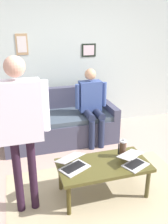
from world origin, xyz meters
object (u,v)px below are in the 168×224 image
object	(u,v)px
person_standing	(20,119)
person_seated	(92,102)
laptop_center	(73,164)
french_press	(123,148)
laptop_left	(134,161)
couch	(60,123)
coffee_table	(103,167)

from	to	relation	value
person_standing	person_seated	distance (m)	1.88
laptop_center	person_standing	bearing A→B (deg)	3.13
french_press	laptop_left	bearing A→B (deg)	103.45
couch	laptop_left	distance (m)	1.81
laptop_center	person_seated	world-z (taller)	person_seated
person_standing	french_press	bearing A→B (deg)	-175.55
couch	coffee_table	distance (m)	1.62
laptop_center	french_press	size ratio (longest dim) A/B	1.70
couch	person_standing	distance (m)	1.93
laptop_center	french_press	bearing A→B (deg)	-174.47
french_press	person_standing	distance (m)	1.33
coffee_table	person_seated	size ratio (longest dim) A/B	0.85
person_standing	person_seated	bearing A→B (deg)	-131.24
person_seated	laptop_center	bearing A→B (deg)	63.58
coffee_table	french_press	size ratio (longest dim) A/B	4.38
person_standing	person_seated	world-z (taller)	person_standing
couch	laptop_left	size ratio (longest dim) A/B	5.06
laptop_center	laptop_left	bearing A→B (deg)	168.61
laptop_left	laptop_center	bearing A→B (deg)	-11.39
couch	french_press	bearing A→B (deg)	108.06
french_press	person_standing	bearing A→B (deg)	4.45
couch	coffee_table	bearing A→B (deg)	97.40
couch	person_seated	distance (m)	0.70
laptop_left	person_standing	bearing A→B (deg)	-5.15
coffee_table	person_standing	world-z (taller)	person_standing
person_seated	laptop_left	bearing A→B (deg)	91.14
coffee_table	laptop_center	world-z (taller)	laptop_center
couch	coffee_table	size ratio (longest dim) A/B	1.76
couch	laptop_center	distance (m)	1.60
person_standing	coffee_table	bearing A→B (deg)	-179.94
french_press	couch	bearing A→B (deg)	-71.94
french_press	person_seated	xyz separation A→B (m)	(-0.02, -1.29, 0.19)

